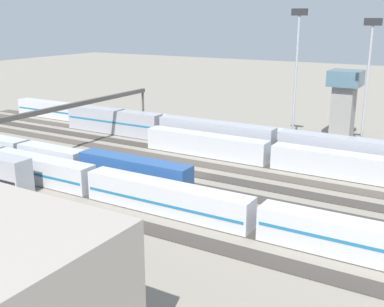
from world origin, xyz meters
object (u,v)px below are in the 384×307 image
Objects in this scene: train_on_track_0 at (183,127)px; train_on_track_6 at (20,152)px; light_mast_2 at (297,60)px; signal_gantry at (69,109)px; train_on_track_2 at (270,154)px; train_on_track_7 at (166,198)px; train_on_track_1 at (277,144)px; light_mast_0 at (368,69)px; control_tower at (344,100)px.

train_on_track_6 is (13.54, 30.00, 0.09)m from train_on_track_0.
signal_gantry is at bearing 35.40° from light_mast_2.
signal_gantry is at bearing 16.13° from train_on_track_2.
train_on_track_2 is at bearing -98.71° from train_on_track_7.
train_on_track_1 is at bearing 92.16° from light_mast_2.
light_mast_0 is at bearing -153.07° from signal_gantry.
light_mast_0 is (-15.34, -38.41, 13.29)m from train_on_track_7.
light_mast_2 reaches higher than train_on_track_6.
control_tower is at bearing -125.17° from light_mast_2.
train_on_track_7 is at bearing 85.96° from light_mast_2.
light_mast_0 is at bearing -145.17° from train_on_track_6.
light_mast_0 is 12.64m from light_mast_2.
control_tower is at bearing -109.27° from train_on_track_1.
train_on_track_1 reaches higher than train_on_track_7.
train_on_track_1 is 4.07× the size of light_mast_0.
light_mast_2 reaches higher than train_on_track_0.
train_on_track_7 is (-19.14, 35.00, 0.01)m from train_on_track_0.
light_mast_2 is (-2.74, -38.79, 14.18)m from train_on_track_7.
control_tower is (-5.67, -23.39, 6.07)m from train_on_track_2.
control_tower is (5.83, -9.98, -7.21)m from light_mast_0.
train_on_track_6 is at bearing 65.71° from train_on_track_0.
light_mast_2 is at bearing -94.04° from train_on_track_7.
signal_gantry is (33.48, 23.79, -8.40)m from light_mast_2.
control_tower reaches higher than train_on_track_1.
signal_gantry is (-1.93, -10.00, 5.71)m from train_on_track_6.
train_on_track_0 is 1.34× the size of train_on_track_7.
train_on_track_0 is 3.81× the size of light_mast_2.
train_on_track_7 is 43.44m from light_mast_0.
train_on_track_7 is at bearing 84.16° from train_on_track_1.
signal_gantry reaches higher than train_on_track_2.
light_mast_2 is at bearing -144.60° from signal_gantry.
train_on_track_6 is 60.81m from control_tower.
light_mast_2 is 41.93m from signal_gantry.
control_tower is (-42.18, -43.39, 6.00)m from train_on_track_6.
light_mast_2 is (12.60, -0.39, 0.89)m from light_mast_0.
light_mast_2 is (-35.41, -33.79, 14.10)m from train_on_track_6.
train_on_track_0 and train_on_track_2 have the same top height.
train_on_track_6 is 2.82× the size of light_mast_0.
train_on_track_0 is 39.89m from train_on_track_7.
train_on_track_0 is at bearing 5.65° from light_mast_0.
control_tower reaches higher than train_on_track_0.
train_on_track_6 is 59.97m from light_mast_0.
train_on_track_7 is at bearing 118.67° from train_on_track_0.
train_on_track_7 is 2.84× the size of light_mast_2.
light_mast_2 is at bearing -1.75° from light_mast_0.
train_on_track_2 is at bearing -163.87° from signal_gantry.
train_on_track_1 reaches higher than train_on_track_6.
control_tower is (-28.64, -13.39, 6.09)m from train_on_track_0.
train_on_track_7 is at bearing 68.23° from light_mast_0.
train_on_track_7 is (3.83, 25.00, -0.01)m from train_on_track_2.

